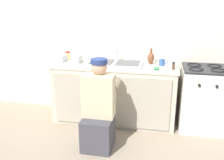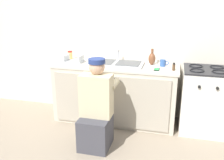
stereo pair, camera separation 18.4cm
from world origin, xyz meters
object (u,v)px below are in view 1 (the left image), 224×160
cell_phone (157,69)px  dish_rack_tray (73,61)px  condiment_jar (68,56)px  stove_range (202,98)px  spice_bottle_pepper (173,66)px  coffee_mug (162,62)px  sink_double_basin (115,63)px  vase_decorative (151,58)px  plumber_person (99,112)px

cell_phone → dish_rack_tray: bearing=174.7°
condiment_jar → dish_rack_tray: bearing=-53.2°
stove_range → spice_bottle_pepper: 0.65m
coffee_mug → dish_rack_tray: 1.30m
sink_double_basin → condiment_jar: size_ratio=6.25×
sink_double_basin → spice_bottle_pepper: sink_double_basin is taller
stove_range → vase_decorative: bearing=170.6°
stove_range → dish_rack_tray: (-1.88, -0.02, 0.45)m
stove_range → vase_decorative: vase_decorative is taller
stove_range → condiment_jar: size_ratio=7.01×
cell_phone → dish_rack_tray: (-1.23, 0.11, 0.02)m
sink_double_basin → coffee_mug: (0.67, 0.07, 0.03)m
cell_phone → spice_bottle_pepper: spice_bottle_pepper is taller
dish_rack_tray → spice_bottle_pepper: (1.45, -0.10, 0.03)m
spice_bottle_pepper → plumber_person: bearing=-144.1°
spice_bottle_pepper → condiment_jar: bearing=169.7°
coffee_mug → condiment_jar: bearing=176.1°
stove_range → condiment_jar: condiment_jar is taller
plumber_person → cell_phone: plumber_person is taller
vase_decorative → cell_phone: bearing=-70.4°
condiment_jar → cell_phone: bearing=-12.5°
coffee_mug → condiment_jar: size_ratio=0.98×
cell_phone → dish_rack_tray: size_ratio=0.50×
dish_rack_tray → coffee_mug: bearing=4.1°
sink_double_basin → dish_rack_tray: 0.63m
stove_range → coffee_mug: size_ratio=7.12×
sink_double_basin → condiment_jar: 0.79m
dish_rack_tray → condiment_jar: (-0.14, 0.19, 0.04)m
stove_range → cell_phone: bearing=-167.9°
cell_phone → spice_bottle_pepper: 0.22m
coffee_mug → vase_decorative: size_ratio=0.55×
vase_decorative → sink_double_basin: bearing=-166.6°
coffee_mug → spice_bottle_pepper: size_ratio=1.20×
coffee_mug → stove_range: bearing=-6.7°
cell_phone → vase_decorative: 0.29m
plumber_person → coffee_mug: 1.19m
plumber_person → cell_phone: size_ratio=7.89×
spice_bottle_pepper → cell_phone: bearing=-176.2°
plumber_person → spice_bottle_pepper: bearing=35.9°
stove_range → plumber_person: bearing=-149.9°
condiment_jar → spice_bottle_pepper: size_ratio=1.22×
stove_range → spice_bottle_pepper: (-0.43, -0.12, 0.47)m
coffee_mug → condiment_jar: 1.45m
coffee_mug → spice_bottle_pepper: spice_bottle_pepper is taller
sink_double_basin → cell_phone: size_ratio=5.71×
sink_double_basin → vase_decorative: bearing=13.4°
plumber_person → dish_rack_tray: plumber_person is taller
coffee_mug → plumber_person: bearing=-131.2°
coffee_mug → cell_phone: 0.22m
sink_double_basin → cell_phone: (0.60, -0.14, -0.01)m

